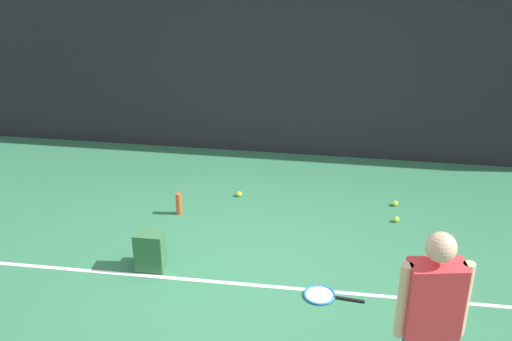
{
  "coord_description": "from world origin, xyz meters",
  "views": [
    {
      "loc": [
        0.88,
        -5.77,
        4.17
      ],
      "look_at": [
        0.0,
        0.4,
        1.0
      ],
      "focal_mm": 47.34,
      "sensor_mm": 36.0,
      "label": 1
    }
  ],
  "objects_px": {
    "backpack": "(150,251)",
    "tennis_ball_by_fence": "(395,203)",
    "tennis_racket": "(322,295)",
    "tennis_ball_mid_court": "(396,219)",
    "tennis_ball_near_player": "(239,194)",
    "tennis_player": "(431,319)",
    "water_bottle": "(179,204)"
  },
  "relations": [
    {
      "from": "backpack",
      "to": "tennis_ball_by_fence",
      "type": "distance_m",
      "value": 3.13
    },
    {
      "from": "tennis_player",
      "to": "tennis_ball_by_fence",
      "type": "xyz_separation_m",
      "value": [
        -0.03,
        3.37,
        -0.93
      ]
    },
    {
      "from": "tennis_racket",
      "to": "backpack",
      "type": "xyz_separation_m",
      "value": [
        -1.83,
        0.24,
        0.2
      ]
    },
    {
      "from": "tennis_racket",
      "to": "backpack",
      "type": "height_order",
      "value": "backpack"
    },
    {
      "from": "tennis_ball_mid_court",
      "to": "backpack",
      "type": "bearing_deg",
      "value": -153.28
    },
    {
      "from": "backpack",
      "to": "tennis_ball_near_player",
      "type": "height_order",
      "value": "backpack"
    },
    {
      "from": "tennis_player",
      "to": "water_bottle",
      "type": "relative_size",
      "value": 6.2
    },
    {
      "from": "tennis_racket",
      "to": "water_bottle",
      "type": "xyz_separation_m",
      "value": [
        -1.81,
        1.38,
        0.13
      ]
    },
    {
      "from": "backpack",
      "to": "water_bottle",
      "type": "xyz_separation_m",
      "value": [
        0.02,
        1.14,
        -0.07
      ]
    },
    {
      "from": "tennis_player",
      "to": "water_bottle",
      "type": "xyz_separation_m",
      "value": [
        -2.63,
        2.8,
        -0.83
      ]
    },
    {
      "from": "tennis_racket",
      "to": "water_bottle",
      "type": "relative_size",
      "value": 2.29
    },
    {
      "from": "tennis_ball_near_player",
      "to": "tennis_ball_mid_court",
      "type": "height_order",
      "value": "same"
    },
    {
      "from": "tennis_racket",
      "to": "tennis_ball_mid_court",
      "type": "bearing_deg",
      "value": -110.54
    },
    {
      "from": "tennis_player",
      "to": "water_bottle",
      "type": "height_order",
      "value": "tennis_player"
    },
    {
      "from": "tennis_ball_by_fence",
      "to": "water_bottle",
      "type": "distance_m",
      "value": 2.66
    },
    {
      "from": "tennis_player",
      "to": "backpack",
      "type": "xyz_separation_m",
      "value": [
        -2.65,
        1.67,
        -0.76
      ]
    },
    {
      "from": "tennis_racket",
      "to": "tennis_ball_by_fence",
      "type": "bearing_deg",
      "value": -105.84
    },
    {
      "from": "backpack",
      "to": "tennis_ball_mid_court",
      "type": "height_order",
      "value": "backpack"
    },
    {
      "from": "backpack",
      "to": "tennis_player",
      "type": "bearing_deg",
      "value": 147.64
    },
    {
      "from": "tennis_ball_near_player",
      "to": "water_bottle",
      "type": "bearing_deg",
      "value": -140.89
    },
    {
      "from": "tennis_ball_near_player",
      "to": "tennis_ball_by_fence",
      "type": "bearing_deg",
      "value": 1.08
    },
    {
      "from": "tennis_racket",
      "to": "tennis_player",
      "type": "bearing_deg",
      "value": 126.41
    },
    {
      "from": "tennis_racket",
      "to": "tennis_ball_near_player",
      "type": "xyz_separation_m",
      "value": [
        -1.16,
        1.9,
        0.02
      ]
    },
    {
      "from": "backpack",
      "to": "tennis_ball_by_fence",
      "type": "xyz_separation_m",
      "value": [
        2.62,
        1.7,
        -0.18
      ]
    },
    {
      "from": "tennis_racket",
      "to": "tennis_ball_mid_court",
      "type": "relative_size",
      "value": 9.52
    },
    {
      "from": "tennis_racket",
      "to": "tennis_ball_by_fence",
      "type": "height_order",
      "value": "tennis_ball_by_fence"
    },
    {
      "from": "tennis_racket",
      "to": "backpack",
      "type": "bearing_deg",
      "value": -1.06
    },
    {
      "from": "backpack",
      "to": "tennis_ball_mid_court",
      "type": "relative_size",
      "value": 6.67
    },
    {
      "from": "tennis_ball_mid_court",
      "to": "tennis_player",
      "type": "bearing_deg",
      "value": -89.36
    },
    {
      "from": "tennis_ball_near_player",
      "to": "tennis_ball_mid_court",
      "type": "xyz_separation_m",
      "value": [
        1.95,
        -0.35,
        0.0
      ]
    },
    {
      "from": "water_bottle",
      "to": "tennis_ball_mid_court",
      "type": "bearing_deg",
      "value": 3.94
    },
    {
      "from": "tennis_ball_by_fence",
      "to": "water_bottle",
      "type": "height_order",
      "value": "water_bottle"
    }
  ]
}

